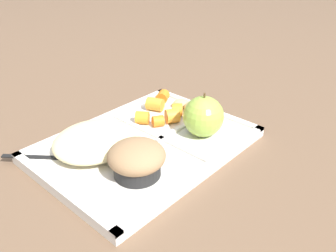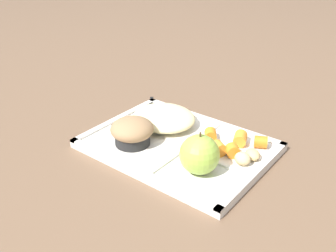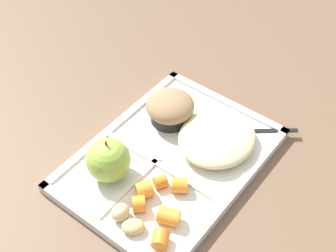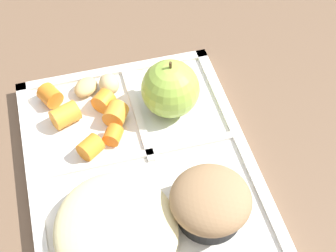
% 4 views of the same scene
% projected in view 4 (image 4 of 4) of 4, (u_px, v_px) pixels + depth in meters
% --- Properties ---
extents(ground, '(6.00, 6.00, 0.00)m').
position_uv_depth(ground, '(143.00, 180.00, 0.64)').
color(ground, brown).
extents(lunch_tray, '(0.37, 0.27, 0.02)m').
position_uv_depth(lunch_tray, '(143.00, 176.00, 0.64)').
color(lunch_tray, silver).
rests_on(lunch_tray, ground).
extents(green_apple, '(0.07, 0.07, 0.08)m').
position_uv_depth(green_apple, '(170.00, 89.00, 0.67)').
color(green_apple, '#93B742').
rests_on(green_apple, lunch_tray).
extents(bran_muffin, '(0.09, 0.09, 0.06)m').
position_uv_depth(bran_muffin, '(210.00, 202.00, 0.57)').
color(bran_muffin, black).
rests_on(bran_muffin, lunch_tray).
extents(carrot_slice_large, '(0.04, 0.04, 0.03)m').
position_uv_depth(carrot_slice_large, '(116.00, 114.00, 0.67)').
color(carrot_slice_large, orange).
rests_on(carrot_slice_large, lunch_tray).
extents(carrot_slice_diagonal, '(0.03, 0.03, 0.03)m').
position_uv_depth(carrot_slice_diagonal, '(104.00, 101.00, 0.69)').
color(carrot_slice_diagonal, orange).
rests_on(carrot_slice_diagonal, lunch_tray).
extents(carrot_slice_tilted, '(0.04, 0.04, 0.03)m').
position_uv_depth(carrot_slice_tilted, '(65.00, 115.00, 0.67)').
color(carrot_slice_tilted, orange).
rests_on(carrot_slice_tilted, lunch_tray).
extents(carrot_slice_back, '(0.04, 0.04, 0.02)m').
position_uv_depth(carrot_slice_back, '(90.00, 147.00, 0.64)').
color(carrot_slice_back, orange).
rests_on(carrot_slice_back, lunch_tray).
extents(carrot_slice_edge, '(0.03, 0.03, 0.03)m').
position_uv_depth(carrot_slice_edge, '(50.00, 96.00, 0.69)').
color(carrot_slice_edge, orange).
rests_on(carrot_slice_edge, lunch_tray).
extents(carrot_slice_center, '(0.03, 0.03, 0.02)m').
position_uv_depth(carrot_slice_center, '(113.00, 135.00, 0.65)').
color(carrot_slice_center, orange).
rests_on(carrot_slice_center, lunch_tray).
extents(potato_chunk_large, '(0.03, 0.03, 0.03)m').
position_uv_depth(potato_chunk_large, '(109.00, 84.00, 0.71)').
color(potato_chunk_large, tan).
rests_on(potato_chunk_large, lunch_tray).
extents(potato_chunk_browned, '(0.04, 0.05, 0.02)m').
position_uv_depth(potato_chunk_browned, '(86.00, 87.00, 0.71)').
color(potato_chunk_browned, tan).
rests_on(potato_chunk_browned, lunch_tray).
extents(egg_noodle_pile, '(0.15, 0.13, 0.04)m').
position_uv_depth(egg_noodle_pile, '(116.00, 229.00, 0.56)').
color(egg_noodle_pile, beige).
rests_on(egg_noodle_pile, lunch_tray).
extents(meatball_front, '(0.03, 0.03, 0.03)m').
position_uv_depth(meatball_front, '(120.00, 219.00, 0.57)').
color(meatball_front, brown).
rests_on(meatball_front, lunch_tray).
extents(meatball_back, '(0.03, 0.03, 0.03)m').
position_uv_depth(meatball_back, '(117.00, 243.00, 0.56)').
color(meatball_back, brown).
rests_on(meatball_back, lunch_tray).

